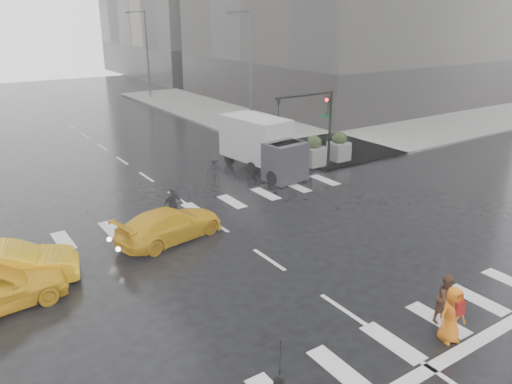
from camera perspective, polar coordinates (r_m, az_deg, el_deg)
ground at (r=18.85m, az=1.51°, el=-7.74°), size 120.00×120.00×0.00m
sidewalk_ne at (r=43.53m, az=9.32°, el=8.11°), size 35.00×35.00×0.15m
road_markings at (r=18.85m, az=1.51°, el=-7.72°), size 18.00×48.00×0.01m
traffic_signal_pole at (r=29.11m, az=7.05°, el=8.78°), size 4.45×0.42×4.50m
street_lamp_near at (r=37.90m, az=-0.74°, el=14.11°), size 2.15×0.22×9.00m
street_lamp_far at (r=55.69m, az=-12.48°, el=15.49°), size 2.15×0.22×9.00m
planter_west at (r=28.54m, az=3.53°, el=4.05°), size 1.10×1.10×1.80m
planter_mid at (r=29.75m, az=6.62°, el=4.62°), size 1.10×1.10×1.80m
planter_east at (r=31.05m, az=9.45°, el=5.12°), size 1.10×1.10×1.80m
pedestrian_black at (r=11.08m, az=2.82°, el=-19.67°), size 1.13×1.14×2.43m
pedestrian_brown at (r=16.06m, az=21.00°, el=-11.31°), size 0.80×0.66×1.54m
pedestrian_orange at (r=15.21m, az=21.52°, el=-12.90°), size 0.93×0.72×1.68m
pedestrian_far_a at (r=22.13m, az=-9.48°, el=-1.43°), size 0.99×0.66×1.60m
pedestrian_far_b at (r=26.73m, az=-4.76°, el=2.53°), size 1.19×0.97×1.61m
taxi_mid at (r=18.74m, az=-26.60°, el=-7.63°), size 4.76×2.63×1.49m
taxi_rear at (r=20.46m, az=-9.81°, el=-3.68°), size 4.31×2.60×1.32m
box_truck at (r=28.55m, az=0.82°, el=5.47°), size 2.17×5.79×3.08m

